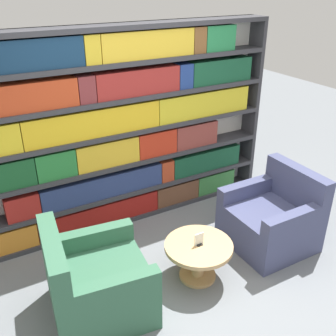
% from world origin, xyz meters
% --- Properties ---
extents(ground_plane, '(14.00, 14.00, 0.00)m').
position_xyz_m(ground_plane, '(0.00, 0.00, 0.00)').
color(ground_plane, slate).
extents(bookshelf, '(3.52, 0.30, 2.20)m').
position_xyz_m(bookshelf, '(-0.03, 1.50, 1.10)').
color(bookshelf, silver).
rests_on(bookshelf, ground_plane).
extents(armchair_left, '(0.90, 0.91, 0.83)m').
position_xyz_m(armchair_left, '(-0.88, 0.26, 0.29)').
color(armchair_left, '#336047').
rests_on(armchair_left, ground_plane).
extents(armchair_right, '(0.81, 0.82, 0.83)m').
position_xyz_m(armchair_right, '(1.10, 0.25, 0.29)').
color(armchair_right, '#42476B').
rests_on(armchair_right, ground_plane).
extents(coffee_table, '(0.64, 0.64, 0.38)m').
position_xyz_m(coffee_table, '(0.11, 0.18, 0.27)').
color(coffee_table, tan).
rests_on(coffee_table, ground_plane).
extents(table_sign, '(0.09, 0.06, 0.12)m').
position_xyz_m(table_sign, '(0.11, 0.18, 0.43)').
color(table_sign, black).
rests_on(table_sign, coffee_table).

